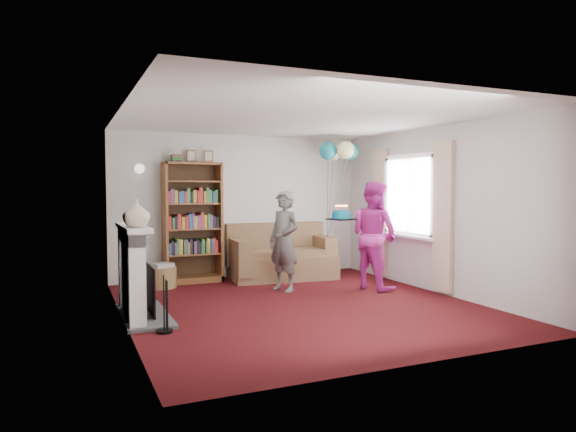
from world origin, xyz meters
name	(u,v)px	position (x,y,z in m)	size (l,w,h in m)	color
ground	(300,305)	(0.00, 0.00, 0.00)	(5.00, 5.00, 0.00)	black
wall_back	(241,206)	(0.00, 2.51, 1.25)	(4.50, 0.02, 2.50)	silver
wall_left	(122,216)	(-2.26, 0.00, 1.25)	(0.02, 5.00, 2.50)	silver
wall_right	(437,209)	(2.26, 0.00, 1.25)	(0.02, 5.00, 2.50)	silver
ceiling	(300,117)	(0.00, 0.00, 2.50)	(4.50, 5.00, 0.01)	white
fireplace	(137,276)	(-2.09, 0.19, 0.51)	(0.55, 1.80, 1.12)	#3F3F42
window_bay	(409,211)	(2.21, 0.60, 1.20)	(0.14, 2.02, 2.20)	white
wall_sconce	(139,169)	(-1.75, 2.36, 1.88)	(0.16, 0.23, 0.16)	gold
bookcase	(192,224)	(-0.92, 2.30, 0.97)	(0.94, 0.42, 2.20)	#472B14
sofa	(281,258)	(0.59, 2.07, 0.35)	(1.79, 0.95, 0.95)	brown
wicker_basket	(162,277)	(-1.48, 1.97, 0.18)	(0.44, 0.44, 0.39)	olive
person_striped	(284,241)	(0.19, 1.00, 0.76)	(0.56, 0.37, 1.53)	black
person_magenta	(374,235)	(1.54, 0.59, 0.84)	(0.81, 0.63, 1.67)	#C42795
birthday_cake	(341,215)	(0.99, 0.65, 1.15)	(0.34, 0.34, 0.22)	black
balloons	(339,151)	(1.59, 1.79, 2.22)	(0.75, 0.75, 1.70)	#3F3F3F
mantel_vase	(136,213)	(-2.12, -0.15, 1.28)	(0.30, 0.30, 0.32)	beige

